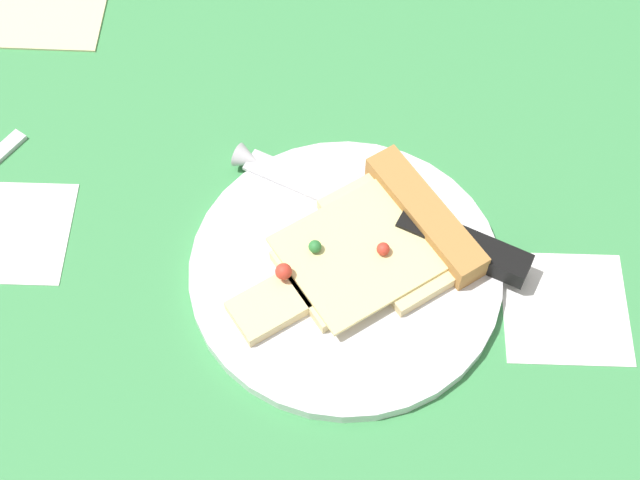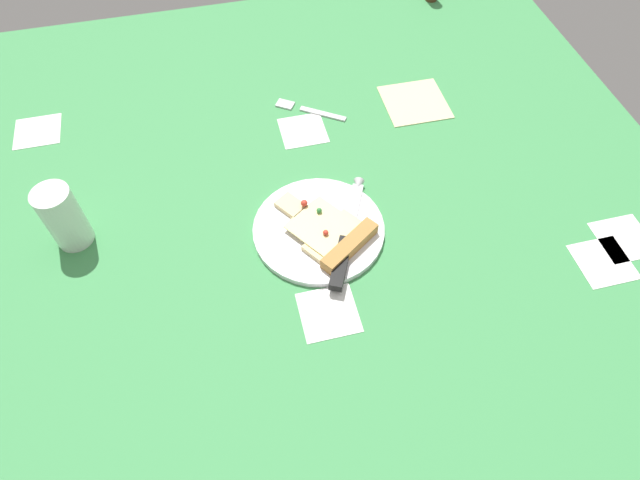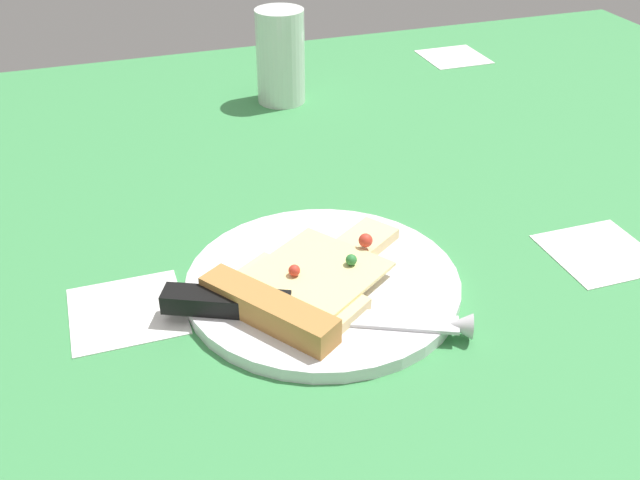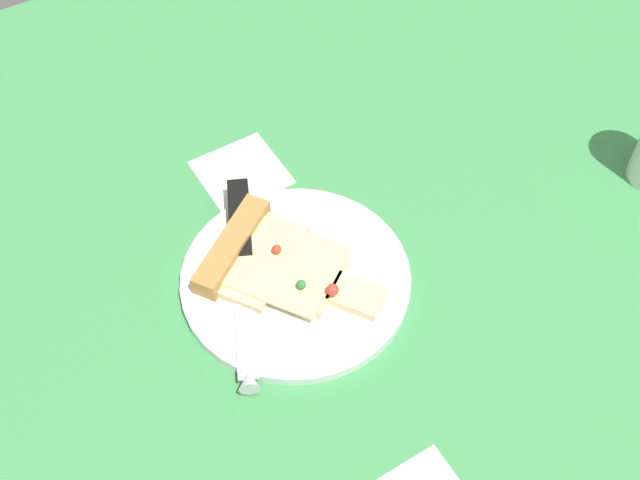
# 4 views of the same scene
# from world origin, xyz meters

# --- Properties ---
(ground_plane) EXTENTS (1.35, 1.35, 0.03)m
(ground_plane) POSITION_xyz_m (0.00, -0.00, -0.01)
(ground_plane) COLOR #3D8C4C
(ground_plane) RESTS_ON ground
(plate) EXTENTS (0.23, 0.23, 0.01)m
(plate) POSITION_xyz_m (-0.03, -0.08, 0.01)
(plate) COLOR silver
(plate) RESTS_ON ground_plane
(pizza_slice) EXTENTS (0.16, 0.19, 0.03)m
(pizza_slice) POSITION_xyz_m (-0.01, -0.11, 0.02)
(pizza_slice) COLOR beige
(pizza_slice) RESTS_ON plate
(knife) EXTENTS (0.12, 0.23, 0.02)m
(knife) POSITION_xyz_m (0.01, -0.13, 0.02)
(knife) COLOR silver
(knife) RESTS_ON plate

